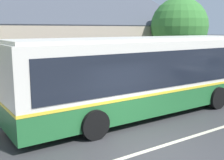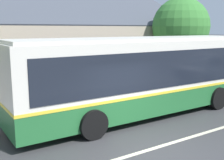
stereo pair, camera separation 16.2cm
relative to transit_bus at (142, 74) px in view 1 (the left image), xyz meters
The scene contains 7 objects.
ground_plane 3.91m from the transit_bus, 124.06° to the right, with size 300.00×300.00×0.00m, color #38383A.
sidewalk_far 4.02m from the transit_bus, 122.34° to the left, with size 60.00×3.00×0.15m, color #ADAAA3.
lane_divider_stripe 3.91m from the transit_bus, 124.06° to the right, with size 60.00×0.16×0.01m, color beige.
community_building 10.94m from the transit_bus, 101.57° to the left, with size 23.77×10.40×7.19m.
transit_bus is the anchor object (origin of this frame).
street_tree_primary 8.17m from the transit_bus, 32.62° to the left, with size 3.73×3.73×5.59m.
bus_stop_sign 7.09m from the transit_bus, 17.16° to the left, with size 0.36×0.07×2.40m.
Camera 1 is at (-5.46, -5.91, 3.57)m, focal length 45.00 mm.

